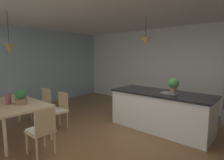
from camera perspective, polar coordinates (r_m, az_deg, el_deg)
ground_plane at (r=3.97m, az=1.35°, el=-18.91°), size 10.00×8.40×0.04m
ceiling_slab at (r=3.70m, az=1.50°, el=23.42°), size 10.00×8.40×0.12m
wall_back_kitchen at (r=6.43m, az=20.28°, el=3.48°), size 10.00×0.12×2.70m
window_wall_left_glazing at (r=6.90m, az=-25.61°, el=3.46°), size 0.06×8.40×2.70m
dining_table at (r=4.54m, az=-28.74°, el=-7.08°), size 1.74×1.04×0.74m
chair_far_left at (r=5.29m, az=-21.03°, el=-6.94°), size 0.42×0.42×0.87m
chair_far_right at (r=4.63m, az=-16.36°, el=-8.77°), size 0.40×0.40×0.87m
chair_kitchen_end at (r=3.51m, az=-21.16°, el=-14.25°), size 0.41×0.41×0.87m
kitchen_island at (r=4.56m, az=14.99°, el=-9.13°), size 2.34×0.94×0.91m
pendant_over_table at (r=4.59m, az=-29.49°, el=8.61°), size 0.17×0.17×0.89m
pendant_over_island_main at (r=4.61m, az=10.48°, el=11.85°), size 0.24×0.24×0.70m
potted_plant_on_island at (r=4.31m, az=18.73°, el=-1.36°), size 0.24×0.24×0.36m
potted_plant_on_table at (r=4.27m, az=-26.67°, el=-4.83°), size 0.23×0.23×0.32m
vase_on_dining_table at (r=4.43m, az=-29.82°, el=-5.16°), size 0.11×0.11×0.22m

